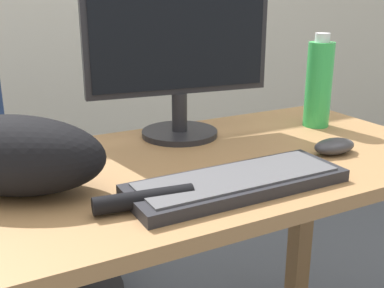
% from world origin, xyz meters
% --- Properties ---
extents(desk, '(1.56, 0.61, 0.74)m').
position_xyz_m(desk, '(0.00, 0.00, 0.62)').
color(desk, '#9E7247').
rests_on(desk, ground_plane).
extents(office_chair, '(0.48, 0.48, 0.89)m').
position_xyz_m(office_chair, '(-0.09, 0.66, 0.38)').
color(office_chair, black).
rests_on(office_chair, ground_plane).
extents(monitor, '(0.48, 0.20, 0.41)m').
position_xyz_m(monitor, '(0.23, 0.19, 0.96)').
color(monitor, '#232328').
rests_on(monitor, desk).
extents(keyboard, '(0.44, 0.15, 0.03)m').
position_xyz_m(keyboard, '(0.17, -0.17, 0.75)').
color(keyboard, '#232328').
rests_on(keyboard, desk).
extents(cat, '(0.50, 0.39, 0.20)m').
position_xyz_m(cat, '(-0.23, 0.02, 0.82)').
color(cat, black).
rests_on(cat, desk).
extents(computer_mouse, '(0.11, 0.06, 0.04)m').
position_xyz_m(computer_mouse, '(0.49, -0.11, 0.75)').
color(computer_mouse, '#333338').
rests_on(computer_mouse, desk).
extents(spray_bottle, '(0.07, 0.07, 0.26)m').
position_xyz_m(spray_bottle, '(0.61, 0.10, 0.86)').
color(spray_bottle, green).
rests_on(spray_bottle, desk).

